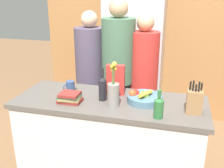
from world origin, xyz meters
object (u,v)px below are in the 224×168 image
object	(u,v)px
cereal_box	(116,80)
book_stack	(70,98)
knife_block	(194,101)
person_in_red_tee	(143,77)
coffee_mug	(70,86)
bottle_vinegar	(159,107)
person_in_blue	(118,69)
person_at_sink	(91,72)
refrigerator	(135,54)
bottle_oil	(103,88)
flower_vase	(113,93)
fruit_bowl	(144,97)

from	to	relation	value
cereal_box	book_stack	xyz separation A→B (m)	(-0.33, -0.29, -0.10)
knife_block	person_in_red_tee	xyz separation A→B (m)	(-0.52, 0.83, -0.11)
cereal_box	book_stack	bearing A→B (deg)	-138.99
coffee_mug	bottle_vinegar	world-z (taller)	bottle_vinegar
coffee_mug	person_in_blue	xyz separation A→B (m)	(0.32, 0.59, 0.02)
cereal_box	person_at_sink	world-z (taller)	person_at_sink
refrigerator	knife_block	xyz separation A→B (m)	(0.74, -1.48, -0.00)
refrigerator	book_stack	size ratio (longest dim) A/B	10.13
bottle_oil	flower_vase	bearing A→B (deg)	-39.05
refrigerator	bottle_vinegar	distance (m)	1.71
flower_vase	bottle_oil	distance (m)	0.16
refrigerator	person_in_red_tee	xyz separation A→B (m)	(0.22, -0.65, -0.11)
person_at_sink	person_in_blue	size ratio (longest dim) A/B	0.92
knife_block	person_in_blue	size ratio (longest dim) A/B	0.15
book_stack	bottle_vinegar	world-z (taller)	bottle_vinegar
bottle_vinegar	person_in_red_tee	world-z (taller)	person_in_red_tee
coffee_mug	book_stack	bearing A→B (deg)	-67.13
bottle_vinegar	person_in_blue	size ratio (longest dim) A/B	0.13
refrigerator	fruit_bowl	size ratio (longest dim) A/B	6.55
knife_block	fruit_bowl	bearing A→B (deg)	163.77
fruit_bowl	flower_vase	distance (m)	0.29
cereal_box	bottle_oil	xyz separation A→B (m)	(-0.07, -0.16, -0.02)
fruit_bowl	knife_block	distance (m)	0.43
knife_block	cereal_box	distance (m)	0.73
person_in_blue	flower_vase	bearing A→B (deg)	-100.75
person_in_red_tee	cereal_box	bearing A→B (deg)	-104.60
person_in_blue	refrigerator	bearing A→B (deg)	63.59
refrigerator	flower_vase	distance (m)	1.52
knife_block	coffee_mug	xyz separation A→B (m)	(-1.12, 0.18, -0.04)
bottle_oil	cereal_box	bearing A→B (deg)	65.90
knife_block	person_at_sink	bearing A→B (deg)	143.16
knife_block	person_at_sink	distance (m)	1.45
bottle_vinegar	person_at_sink	size ratio (longest dim) A/B	0.14
flower_vase	bottle_oil	bearing A→B (deg)	140.95
bottle_oil	person_in_blue	size ratio (longest dim) A/B	0.17
cereal_box	coffee_mug	world-z (taller)	cereal_box
fruit_bowl	cereal_box	world-z (taller)	cereal_box
cereal_box	book_stack	size ratio (longest dim) A/B	1.41
person_in_blue	person_in_red_tee	bearing A→B (deg)	-8.74
flower_vase	knife_block	bearing A→B (deg)	3.38
person_at_sink	person_in_red_tee	xyz separation A→B (m)	(0.64, -0.03, -0.01)
fruit_bowl	person_in_red_tee	world-z (taller)	person_in_red_tee
coffee_mug	bottle_oil	world-z (taller)	bottle_oil
refrigerator	person_at_sink	size ratio (longest dim) A/B	1.25
fruit_bowl	coffee_mug	xyz separation A→B (m)	(-0.71, 0.06, 0.01)
bottle_oil	person_at_sink	world-z (taller)	person_at_sink
bottle_oil	person_in_red_tee	world-z (taller)	person_in_red_tee
cereal_box	bottle_vinegar	distance (m)	0.58
refrigerator	flower_vase	size ratio (longest dim) A/B	5.27
coffee_mug	knife_block	bearing A→B (deg)	-9.01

